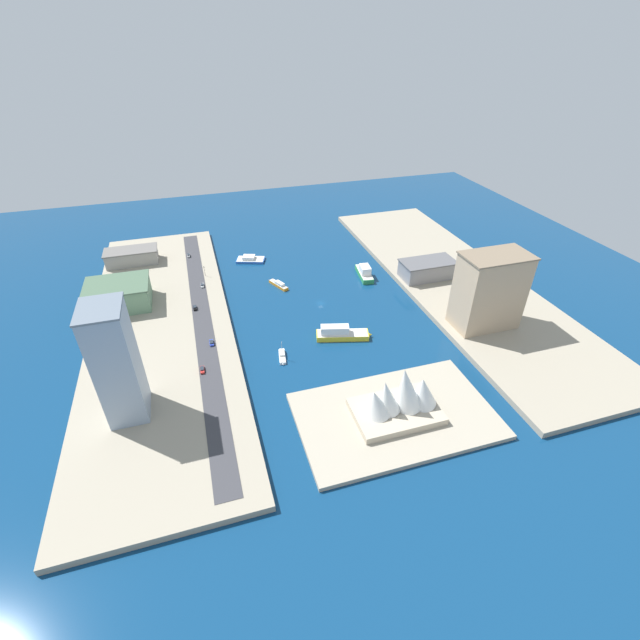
% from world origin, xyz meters
% --- Properties ---
extents(ground_plane, '(440.00, 440.00, 0.00)m').
position_xyz_m(ground_plane, '(0.00, 0.00, 0.00)').
color(ground_plane, navy).
extents(quay_west, '(70.00, 240.00, 2.92)m').
position_xyz_m(quay_west, '(-87.01, 0.00, 1.46)').
color(quay_west, '#9E937F').
rests_on(quay_west, ground_plane).
extents(quay_east, '(70.00, 240.00, 2.92)m').
position_xyz_m(quay_east, '(87.01, 0.00, 1.46)').
color(quay_east, '#9E937F').
rests_on(quay_east, ground_plane).
extents(peninsula_point, '(78.78, 48.17, 2.00)m').
position_xyz_m(peninsula_point, '(-2.89, 93.33, 1.00)').
color(peninsula_point, '#A89E89').
rests_on(peninsula_point, ground_plane).
extents(road_strip, '(9.40, 228.00, 0.15)m').
position_xyz_m(road_strip, '(66.08, 0.00, 3.00)').
color(road_strip, '#38383D').
rests_on(road_strip, quay_east).
extents(ferry_green_doubledeck, '(9.60, 25.04, 7.68)m').
position_xyz_m(ferry_green_doubledeck, '(-36.05, -23.22, 2.82)').
color(ferry_green_doubledeck, '#2D8C4C').
rests_on(ferry_green_doubledeck, ground_plane).
extents(catamaran_blue, '(20.48, 14.98, 3.65)m').
position_xyz_m(catamaran_blue, '(29.45, -66.12, 1.28)').
color(catamaran_blue, blue).
rests_on(catamaran_blue, ground_plane).
extents(water_taxi_orange, '(9.41, 16.19, 3.33)m').
position_xyz_m(water_taxi_orange, '(18.73, -26.25, 1.29)').
color(water_taxi_orange, orange).
rests_on(water_taxi_orange, ground_plane).
extents(ferry_yellow_fast, '(28.73, 14.13, 7.05)m').
position_xyz_m(ferry_yellow_fast, '(0.15, 34.98, 2.59)').
color(ferry_yellow_fast, yellow).
rests_on(ferry_yellow_fast, ground_plane).
extents(sailboat_small_white, '(4.72, 11.65, 9.98)m').
position_xyz_m(sailboat_small_white, '(32.09, 42.18, 0.94)').
color(sailboat_small_white, white).
rests_on(sailboat_small_white, ground_plane).
extents(terminal_long_green, '(33.42, 26.86, 13.52)m').
position_xyz_m(terminal_long_green, '(107.76, -25.63, 9.72)').
color(terminal_long_green, slate).
rests_on(terminal_long_green, quay_east).
extents(tower_tall_glass, '(14.93, 18.87, 48.98)m').
position_xyz_m(tower_tall_glass, '(98.30, 61.58, 27.45)').
color(tower_tall_glass, '#8C9EB2').
rests_on(tower_tall_glass, quay_east).
extents(apartment_midrise_tan, '(32.89, 19.28, 39.25)m').
position_xyz_m(apartment_midrise_tan, '(-72.70, 48.54, 22.58)').
color(apartment_midrise_tan, tan).
rests_on(apartment_midrise_tan, quay_west).
extents(carpark_squat_concrete, '(32.86, 15.71, 9.44)m').
position_xyz_m(carpark_squat_concrete, '(104.04, -79.62, 7.67)').
color(carpark_squat_concrete, gray).
rests_on(carpark_squat_concrete, quay_east).
extents(warehouse_low_gray, '(33.11, 17.37, 10.61)m').
position_xyz_m(warehouse_low_gray, '(-70.45, -6.41, 8.26)').
color(warehouse_low_gray, gray).
rests_on(warehouse_low_gray, quay_west).
extents(van_white, '(1.97, 4.77, 1.52)m').
position_xyz_m(van_white, '(63.20, -34.07, 3.82)').
color(van_white, black).
rests_on(van_white, road_strip).
extents(hatchback_blue, '(1.96, 4.86, 1.62)m').
position_xyz_m(hatchback_blue, '(63.38, 25.60, 3.86)').
color(hatchback_blue, black).
rests_on(hatchback_blue, road_strip).
extents(pickup_red, '(1.94, 4.93, 1.54)m').
position_xyz_m(pickup_red, '(69.22, 44.87, 3.83)').
color(pickup_red, black).
rests_on(pickup_red, road_strip).
extents(suv_black, '(2.12, 4.79, 1.58)m').
position_xyz_m(suv_black, '(69.03, -9.70, 3.85)').
color(suv_black, black).
rests_on(suv_black, road_strip).
extents(sedan_silver, '(1.79, 4.28, 1.73)m').
position_xyz_m(sedan_silver, '(68.85, -78.55, 3.91)').
color(sedan_silver, black).
rests_on(sedan_silver, road_strip).
extents(traffic_light_waterfront, '(0.36, 0.36, 6.50)m').
position_xyz_m(traffic_light_waterfront, '(60.45, -47.45, 7.26)').
color(traffic_light_waterfront, black).
rests_on(traffic_light_waterfront, quay_east).
extents(opera_landmark, '(34.40, 22.80, 23.60)m').
position_xyz_m(opera_landmark, '(-3.76, 93.33, 10.31)').
color(opera_landmark, '#BCAD93').
rests_on(opera_landmark, peninsula_point).
extents(park_tree_cluster, '(14.27, 12.62, 8.75)m').
position_xyz_m(park_tree_cluster, '(-98.30, 13.41, 8.66)').
color(park_tree_cluster, brown).
rests_on(park_tree_cluster, quay_west).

